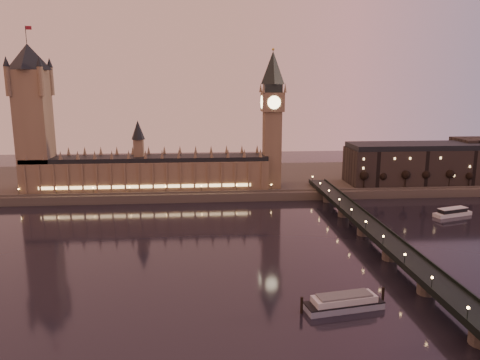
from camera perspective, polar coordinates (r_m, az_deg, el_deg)
The scene contains 15 objects.
ground at distance 244.33m, azimuth -4.67°, elevation -8.66°, with size 700.00×700.00×0.00m, color black.
far_embankment at distance 403.53m, azimuth -0.46°, elevation 0.04°, with size 560.00×130.00×6.00m, color #423D35.
palace_of_westminster at distance 358.06m, azimuth -11.20°, elevation 1.35°, with size 180.00×26.62×52.00m.
victoria_tower at distance 370.81m, azimuth -23.95°, elevation 7.79°, with size 31.68×31.68×118.00m.
big_ben at distance 354.62m, azimuth 3.96°, elevation 8.33°, with size 17.68×17.68×104.00m.
westminster_bridge at distance 258.86m, azimuth 16.18°, elevation -6.62°, with size 13.20×260.00×15.30m.
city_block at distance 413.70m, azimuth 23.36°, elevation 2.07°, with size 155.00×45.00×34.00m.
bare_tree_0 at distance 366.02m, azimuth 14.85°, elevation 0.38°, with size 6.13×6.13×12.47m.
bare_tree_1 at distance 371.94m, azimuth 17.29°, elevation 0.42°, with size 6.13×6.13×12.47m.
bare_tree_2 at distance 378.52m, azimuth 19.65°, elevation 0.46°, with size 6.13×6.13×12.47m.
bare_tree_3 at distance 385.72m, azimuth 21.92°, elevation 0.49°, with size 6.13×6.13×12.47m.
bare_tree_4 at distance 393.50m, azimuth 24.11°, elevation 0.52°, with size 6.13×6.13×12.47m.
bare_tree_5 at distance 401.84m, azimuth 26.21°, elevation 0.55°, with size 6.13×6.13×12.47m.
cruise_boat_c at distance 335.31m, azimuth 24.48°, elevation -3.60°, with size 27.54×14.59×5.32m.
moored_barge at distance 189.08m, azimuth 12.56°, elevation -14.36°, with size 34.77×13.61×6.46m.
Camera 1 is at (0.93, -229.00, 85.17)m, focal length 35.00 mm.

